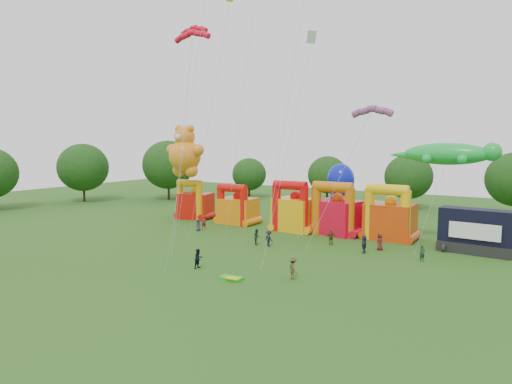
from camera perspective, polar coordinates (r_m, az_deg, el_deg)
The scene contains 24 objects.
ground at distance 39.79m, azimuth -13.04°, elevation -11.00°, with size 160.00×160.00×0.00m, color #285618.
tree_ring at distance 39.66m, azimuth -13.85°, elevation -1.80°, with size 122.25×124.34×12.07m.
bouncy_castle_0 at distance 70.70m, azimuth -7.69°, elevation -1.43°, with size 5.57×4.88×6.09m.
bouncy_castle_1 at distance 65.68m, azimuth -2.41°, elevation -2.05°, with size 5.27×4.32×5.83m.
bouncy_castle_2 at distance 60.50m, azimuth 4.79°, elevation -2.46°, with size 5.58×4.69×6.74m.
bouncy_castle_3 at distance 59.08m, azimuth 10.01°, elevation -2.73°, with size 6.66×5.85×6.81m.
bouncy_castle_4 at distance 57.29m, azimuth 16.35°, elevation -3.17°, with size 5.61×4.55×6.78m.
stage_trailer at distance 53.58m, azimuth 25.78°, elevation -4.49°, with size 7.40×3.32×4.75m.
teddy_bear_kite at distance 67.36m, azimuth -8.96°, elevation 3.72°, with size 6.61×5.80×14.33m.
gecko_kite at distance 53.93m, azimuth 21.76°, elevation 1.02°, with size 12.06×7.76×11.76m.
octopus_kite at distance 59.99m, azimuth 9.14°, elevation -1.25°, with size 4.30×9.66×8.98m.
parafoil_kites at distance 54.55m, azimuth -5.82°, elevation 6.63°, with size 31.12×16.07×28.45m.
diamond_kites at distance 48.82m, azimuth -1.91°, elevation 11.24°, with size 16.06×20.17×40.82m.
folded_kite_bundle at distance 39.60m, azimuth -3.09°, elevation -10.72°, with size 2.06×1.19×0.31m.
spectator_0 at distance 60.96m, azimuth -7.23°, elevation -4.11°, with size 0.76×0.50×1.56m, color #2F2B49.
spectator_1 at distance 62.18m, azimuth -6.53°, elevation -3.82°, with size 0.63×0.42×1.74m, color maroon.
spectator_2 at distance 52.45m, azimuth 0.11°, elevation -5.62°, with size 0.88×0.69×1.81m, color #163929.
spectator_3 at distance 51.64m, azimuth 1.62°, elevation -5.82°, with size 1.15×0.66×1.79m, color black.
spectator_4 at distance 52.88m, azimuth 9.37°, elevation -5.63°, with size 1.04×0.43×1.77m, color #403C19.
spectator_5 at distance 49.81m, azimuth 13.35°, elevation -6.38°, with size 1.75×0.56×1.89m, color #252137.
spectator_6 at distance 51.56m, azimuth 15.23°, elevation -6.02°, with size 0.91×0.59×1.87m, color maroon.
spectator_7 at distance 48.11m, azimuth 20.07°, elevation -7.21°, with size 0.59×0.38×1.61m, color #173A23.
spectator_8 at distance 43.10m, azimuth -7.20°, elevation -8.26°, with size 0.90×0.70×1.85m, color black.
spectator_9 at distance 39.62m, azimuth 4.66°, elevation -9.47°, with size 1.25×0.72×1.93m, color #483C1C.
Camera 1 is at (26.92, -26.87, 11.67)m, focal length 32.00 mm.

